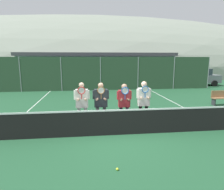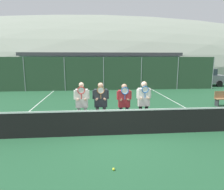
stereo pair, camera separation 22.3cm
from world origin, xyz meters
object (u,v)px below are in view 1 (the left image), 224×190
(car_center, at_px, (149,77))
(car_far_left, at_px, (45,77))
(tennis_ball_on_court, at_px, (117,169))
(player_rightmost, at_px, (144,100))
(car_left_of_center, at_px, (99,77))
(car_right_of_center, at_px, (196,77))
(player_center_right, at_px, (124,102))
(player_center_left, at_px, (101,101))
(bench_courtside, at_px, (224,97))
(player_leftmost, at_px, (82,102))

(car_center, bearing_deg, car_far_left, 177.93)
(tennis_ball_on_court, bearing_deg, car_center, 69.86)
(player_rightmost, distance_m, car_left_of_center, 11.77)
(player_rightmost, height_order, car_right_of_center, player_rightmost)
(player_center_right, distance_m, player_rightmost, 0.77)
(car_center, bearing_deg, player_center_left, -115.79)
(car_far_left, distance_m, bench_courtside, 14.73)
(player_leftmost, distance_m, car_right_of_center, 15.75)
(tennis_ball_on_court, bearing_deg, car_left_of_center, 88.54)
(player_leftmost, height_order, player_center_left, player_leftmost)
(player_rightmost, bearing_deg, car_right_of_center, 52.87)
(tennis_ball_on_court, bearing_deg, player_center_right, 76.81)
(player_rightmost, bearing_deg, player_center_left, 177.00)
(bench_courtside, distance_m, tennis_ball_on_court, 9.50)
(car_left_of_center, bearing_deg, player_center_right, -88.31)
(bench_courtside, height_order, tennis_ball_on_court, bench_courtside)
(bench_courtside, bearing_deg, car_left_of_center, 128.70)
(player_center_right, relative_size, car_center, 0.42)
(player_center_left, xyz_separation_m, player_rightmost, (1.68, -0.09, 0.02))
(player_center_right, xyz_separation_m, car_far_left, (-5.41, 11.75, -0.10))
(player_rightmost, relative_size, tennis_ball_on_court, 27.21)
(player_rightmost, bearing_deg, player_leftmost, 179.66)
(player_center_left, bearing_deg, bench_courtside, 22.57)
(car_right_of_center, xyz_separation_m, tennis_ball_on_court, (-10.05, -14.31, -0.84))
(player_leftmost, height_order, player_rightmost, player_rightmost)
(bench_courtside, bearing_deg, player_center_left, -157.43)
(player_center_left, bearing_deg, car_far_left, 110.93)
(player_leftmost, relative_size, player_center_left, 1.02)
(car_right_of_center, bearing_deg, bench_courtside, -109.15)
(player_center_right, distance_m, car_left_of_center, 11.64)
(player_center_left, distance_m, car_center, 12.64)
(car_left_of_center, distance_m, bench_courtside, 10.96)
(player_center_left, xyz_separation_m, car_far_left, (-4.49, 11.74, -0.13))
(player_center_right, relative_size, player_rightmost, 0.95)
(player_center_left, relative_size, car_center, 0.44)
(player_leftmost, distance_m, bench_courtside, 8.76)
(player_rightmost, xyz_separation_m, car_center, (3.82, 11.47, -0.24))
(car_right_of_center, bearing_deg, car_center, 178.17)
(player_leftmost, xyz_separation_m, player_rightmost, (2.40, -0.01, 0.02))
(player_center_right, bearing_deg, tennis_ball_on_court, -103.19)
(bench_courtside, bearing_deg, car_center, 103.02)
(car_left_of_center, relative_size, tennis_ball_on_court, 70.37)
(player_center_left, distance_m, player_center_right, 0.92)
(bench_courtside, bearing_deg, car_far_left, 143.98)
(car_right_of_center, height_order, tennis_ball_on_court, car_right_of_center)
(player_center_left, height_order, player_center_right, player_center_left)
(car_far_left, height_order, car_center, car_far_left)
(car_far_left, height_order, car_right_of_center, car_far_left)
(car_left_of_center, height_order, car_right_of_center, car_left_of_center)
(car_center, distance_m, bench_courtside, 8.53)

